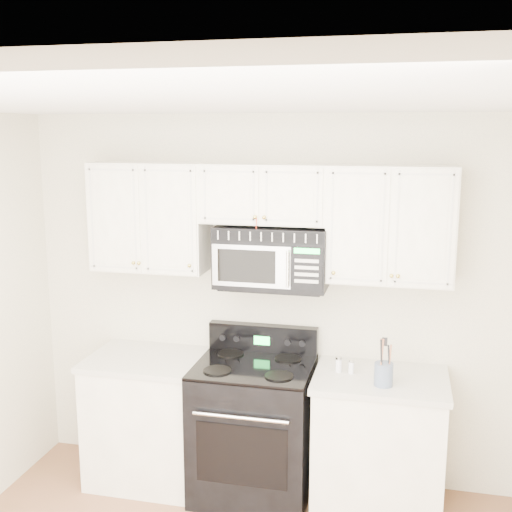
% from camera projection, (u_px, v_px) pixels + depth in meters
% --- Properties ---
extents(room, '(3.51, 3.51, 2.61)m').
position_uv_depth(room, '(190.00, 399.00, 2.88)').
color(room, brown).
rests_on(room, ground).
extents(base_cabinet_left, '(0.86, 0.65, 0.92)m').
position_uv_depth(base_cabinet_left, '(152.00, 422.00, 4.60)').
color(base_cabinet_left, white).
rests_on(base_cabinet_left, ground).
extents(base_cabinet_right, '(0.86, 0.65, 0.92)m').
position_uv_depth(base_cabinet_right, '(378.00, 447.00, 4.25)').
color(base_cabinet_right, white).
rests_on(base_cabinet_right, ground).
extents(range, '(0.78, 0.71, 1.13)m').
position_uv_depth(range, '(254.00, 427.00, 4.41)').
color(range, black).
rests_on(range, ground).
extents(upper_cabinets, '(2.44, 0.37, 0.75)m').
position_uv_depth(upper_cabinets, '(266.00, 215.00, 4.27)').
color(upper_cabinets, white).
rests_on(upper_cabinets, ground).
extents(microwave, '(0.75, 0.42, 0.41)m').
position_uv_depth(microwave, '(272.00, 256.00, 4.29)').
color(microwave, black).
rests_on(microwave, ground).
extents(utensil_crock, '(0.12, 0.12, 0.31)m').
position_uv_depth(utensil_crock, '(384.00, 373.00, 3.99)').
color(utensil_crock, slate).
rests_on(utensil_crock, base_cabinet_right).
extents(shaker_salt, '(0.04, 0.04, 0.10)m').
position_uv_depth(shaker_salt, '(339.00, 364.00, 4.22)').
color(shaker_salt, silver).
rests_on(shaker_salt, base_cabinet_right).
extents(shaker_pepper, '(0.04, 0.04, 0.09)m').
position_uv_depth(shaker_pepper, '(351.00, 366.00, 4.19)').
color(shaker_pepper, silver).
rests_on(shaker_pepper, base_cabinet_right).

